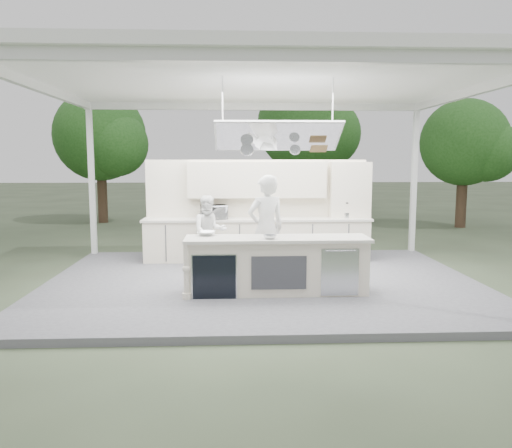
{
  "coord_description": "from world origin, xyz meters",
  "views": [
    {
      "loc": [
        -0.54,
        -9.16,
        2.35
      ],
      "look_at": [
        -0.1,
        0.4,
        1.13
      ],
      "focal_mm": 35.0,
      "sensor_mm": 36.0,
      "label": 1
    }
  ],
  "objects_px": {
    "demo_island": "(276,265)",
    "sous_chef": "(209,231)",
    "head_chef": "(266,229)",
    "back_counter": "(257,239)"
  },
  "relations": [
    {
      "from": "demo_island",
      "to": "back_counter",
      "type": "bearing_deg",
      "value": 93.63
    },
    {
      "from": "head_chef",
      "to": "sous_chef",
      "type": "height_order",
      "value": "head_chef"
    },
    {
      "from": "back_counter",
      "to": "head_chef",
      "type": "xyz_separation_m",
      "value": [
        0.06,
        -2.05,
        0.51
      ]
    },
    {
      "from": "demo_island",
      "to": "sous_chef",
      "type": "relative_size",
      "value": 2.05
    },
    {
      "from": "demo_island",
      "to": "sous_chef",
      "type": "height_order",
      "value": "sous_chef"
    },
    {
      "from": "head_chef",
      "to": "sous_chef",
      "type": "xyz_separation_m",
      "value": [
        -1.1,
        1.36,
        -0.23
      ]
    },
    {
      "from": "back_counter",
      "to": "head_chef",
      "type": "height_order",
      "value": "head_chef"
    },
    {
      "from": "demo_island",
      "to": "sous_chef",
      "type": "xyz_separation_m",
      "value": [
        -1.22,
        2.12,
        0.28
      ]
    },
    {
      "from": "demo_island",
      "to": "sous_chef",
      "type": "bearing_deg",
      "value": 119.94
    },
    {
      "from": "back_counter",
      "to": "sous_chef",
      "type": "height_order",
      "value": "sous_chef"
    }
  ]
}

